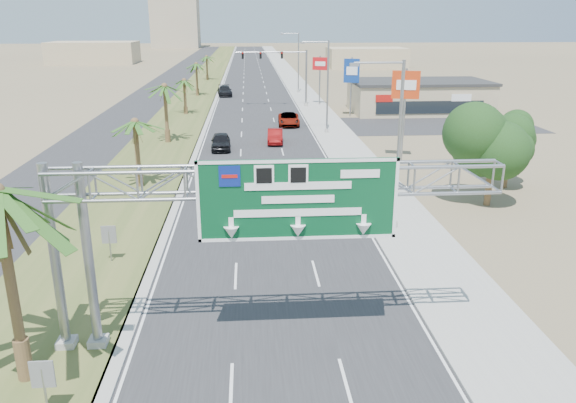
% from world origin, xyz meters
% --- Properties ---
extents(road, '(12.00, 300.00, 0.02)m').
position_xyz_m(road, '(0.00, 110.00, 0.01)').
color(road, '#28282B').
rests_on(road, ground).
extents(sidewalk_right, '(4.00, 300.00, 0.10)m').
position_xyz_m(sidewalk_right, '(8.50, 110.00, 0.05)').
color(sidewalk_right, '#9E9B93').
rests_on(sidewalk_right, ground).
extents(median_grass, '(7.00, 300.00, 0.12)m').
position_xyz_m(median_grass, '(-10.00, 110.00, 0.06)').
color(median_grass, '#455425').
rests_on(median_grass, ground).
extents(opposing_road, '(8.00, 300.00, 0.02)m').
position_xyz_m(opposing_road, '(-17.00, 110.00, 0.01)').
color(opposing_road, '#28282B').
rests_on(opposing_road, ground).
extents(sign_gantry, '(16.75, 1.24, 7.50)m').
position_xyz_m(sign_gantry, '(-1.06, 9.93, 6.06)').
color(sign_gantry, gray).
rests_on(sign_gantry, ground).
extents(palm_row_b, '(3.99, 3.99, 5.95)m').
position_xyz_m(palm_row_b, '(-9.50, 32.00, 4.90)').
color(palm_row_b, brown).
rests_on(palm_row_b, ground).
extents(palm_row_c, '(3.99, 3.99, 6.75)m').
position_xyz_m(palm_row_c, '(-9.50, 48.00, 5.66)').
color(palm_row_c, brown).
rests_on(palm_row_c, ground).
extents(palm_row_d, '(3.99, 3.99, 5.45)m').
position_xyz_m(palm_row_d, '(-9.50, 66.00, 4.42)').
color(palm_row_d, brown).
rests_on(palm_row_d, ground).
extents(palm_row_e, '(3.99, 3.99, 6.15)m').
position_xyz_m(palm_row_e, '(-9.50, 85.00, 5.09)').
color(palm_row_e, brown).
rests_on(palm_row_e, ground).
extents(palm_row_f, '(3.99, 3.99, 5.75)m').
position_xyz_m(palm_row_f, '(-9.50, 110.00, 4.71)').
color(palm_row_f, brown).
rests_on(palm_row_f, ground).
extents(streetlight_near, '(3.27, 0.44, 10.00)m').
position_xyz_m(streetlight_near, '(7.30, 22.00, 4.69)').
color(streetlight_near, gray).
rests_on(streetlight_near, ground).
extents(streetlight_mid, '(3.27, 0.44, 10.00)m').
position_xyz_m(streetlight_mid, '(7.30, 52.00, 4.69)').
color(streetlight_mid, gray).
rests_on(streetlight_mid, ground).
extents(streetlight_far, '(3.27, 0.44, 10.00)m').
position_xyz_m(streetlight_far, '(7.30, 88.00, 4.69)').
color(streetlight_far, gray).
rests_on(streetlight_far, ground).
extents(signal_mast, '(10.28, 0.71, 8.00)m').
position_xyz_m(signal_mast, '(5.17, 71.97, 4.85)').
color(signal_mast, gray).
rests_on(signal_mast, ground).
extents(store_building, '(18.00, 10.00, 4.00)m').
position_xyz_m(store_building, '(22.00, 66.00, 2.00)').
color(store_building, tan).
rests_on(store_building, ground).
extents(oak_near, '(4.50, 4.50, 6.80)m').
position_xyz_m(oak_near, '(15.00, 26.00, 4.53)').
color(oak_near, brown).
rests_on(oak_near, ground).
extents(oak_far, '(3.50, 3.50, 5.60)m').
position_xyz_m(oak_far, '(18.00, 30.00, 3.82)').
color(oak_far, brown).
rests_on(oak_far, ground).
extents(median_signback_a, '(0.75, 0.08, 2.08)m').
position_xyz_m(median_signback_a, '(-7.80, 6.00, 1.45)').
color(median_signback_a, gray).
rests_on(median_signback_a, ground).
extents(median_signback_b, '(0.75, 0.08, 2.08)m').
position_xyz_m(median_signback_b, '(-8.50, 18.00, 1.45)').
color(median_signback_b, gray).
rests_on(median_signback_b, ground).
extents(tower_distant, '(20.00, 16.00, 35.00)m').
position_xyz_m(tower_distant, '(-32.00, 250.00, 17.50)').
color(tower_distant, tan).
rests_on(tower_distant, ground).
extents(building_distant_left, '(24.00, 14.00, 6.00)m').
position_xyz_m(building_distant_left, '(-45.00, 160.00, 3.00)').
color(building_distant_left, tan).
rests_on(building_distant_left, ground).
extents(building_distant_right, '(20.00, 12.00, 5.00)m').
position_xyz_m(building_distant_right, '(30.00, 140.00, 2.50)').
color(building_distant_right, tan).
rests_on(building_distant_right, ground).
extents(car_left_lane, '(2.01, 4.68, 1.57)m').
position_xyz_m(car_left_lane, '(-3.93, 44.59, 0.79)').
color(car_left_lane, black).
rests_on(car_left_lane, ground).
extents(car_mid_lane, '(1.76, 4.44, 1.44)m').
position_xyz_m(car_mid_lane, '(1.50, 47.13, 0.72)').
color(car_mid_lane, '#6E090A').
rests_on(car_mid_lane, ground).
extents(car_right_lane, '(2.67, 5.43, 1.48)m').
position_xyz_m(car_right_lane, '(3.62, 57.12, 0.74)').
color(car_right_lane, gray).
rests_on(car_right_lane, ground).
extents(car_far, '(2.75, 5.69, 1.60)m').
position_xyz_m(car_far, '(-5.00, 84.89, 0.80)').
color(car_far, black).
rests_on(car_far, ground).
extents(pole_sign_red_near, '(2.39, 0.94, 8.12)m').
position_xyz_m(pole_sign_red_near, '(12.50, 39.06, 6.31)').
color(pole_sign_red_near, gray).
rests_on(pole_sign_red_near, ground).
extents(pole_sign_blue, '(2.02, 0.75, 7.55)m').
position_xyz_m(pole_sign_blue, '(12.13, 63.15, 5.56)').
color(pole_sign_blue, gray).
rests_on(pole_sign_blue, ground).
extents(pole_sign_red_far, '(2.13, 1.18, 7.08)m').
position_xyz_m(pole_sign_red_far, '(9.36, 73.52, 5.52)').
color(pole_sign_red_far, gray).
rests_on(pole_sign_red_far, ground).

